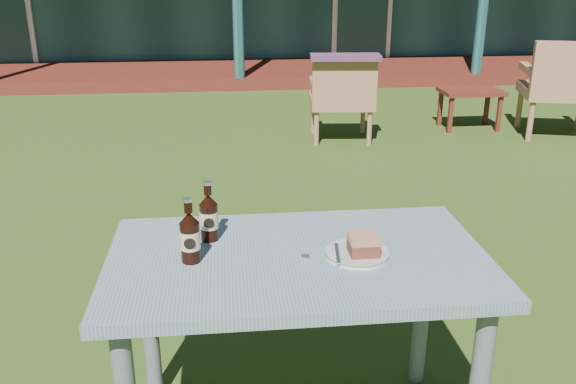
{
  "coord_description": "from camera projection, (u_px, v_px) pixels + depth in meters",
  "views": [
    {
      "loc": [
        -0.21,
        -3.32,
        1.58
      ],
      "look_at": [
        0.0,
        -1.3,
        0.82
      ],
      "focal_mm": 38.0,
      "sensor_mm": 36.0,
      "label": 1
    }
  ],
  "objects": [
    {
      "name": "cafe_table",
      "position": [
        298.0,
        283.0,
        1.96
      ],
      "size": [
        1.2,
        0.7,
        0.72
      ],
      "color": "slate",
      "rests_on": "ground"
    },
    {
      "name": "armchair_left",
      "position": [
        342.0,
        95.0,
        5.63
      ],
      "size": [
        0.62,
        0.59,
        0.78
      ],
      "color": "#9F6B4F",
      "rests_on": "ground"
    },
    {
      "name": "plate",
      "position": [
        357.0,
        253.0,
        1.92
      ],
      "size": [
        0.2,
        0.2,
        0.01
      ],
      "color": "silver",
      "rests_on": "cafe_table"
    },
    {
      "name": "cola_bottle_near",
      "position": [
        209.0,
        217.0,
        2.0
      ],
      "size": [
        0.06,
        0.06,
        0.2
      ],
      "color": "black",
      "rests_on": "cafe_table"
    },
    {
      "name": "bottle_cap",
      "position": [
        305.0,
        257.0,
        1.9
      ],
      "size": [
        0.03,
        0.03,
        0.01
      ],
      "primitive_type": "cylinder",
      "color": "silver",
      "rests_on": "cafe_table"
    },
    {
      "name": "side_table",
      "position": [
        471.0,
        95.0,
        6.11
      ],
      "size": [
        0.6,
        0.4,
        0.4
      ],
      "color": "#571E15",
      "rests_on": "ground"
    },
    {
      "name": "ground",
      "position": [
        265.0,
        244.0,
        3.66
      ],
      "size": [
        80.0,
        80.0,
        0.0
      ],
      "primitive_type": "plane",
      "color": "#334916"
    },
    {
      "name": "cola_bottle_far",
      "position": [
        190.0,
        237.0,
        1.85
      ],
      "size": [
        0.06,
        0.06,
        0.21
      ],
      "color": "black",
      "rests_on": "cafe_table"
    },
    {
      "name": "armchair_right",
      "position": [
        564.0,
        83.0,
        5.72
      ],
      "size": [
        0.83,
        0.8,
        0.93
      ],
      "color": "#9F6B4F",
      "rests_on": "ground"
    },
    {
      "name": "fork",
      "position": [
        337.0,
        253.0,
        1.9
      ],
      "size": [
        0.03,
        0.14,
        0.0
      ],
      "primitive_type": "cube",
      "rotation": [
        0.0,
        0.0,
        -0.12
      ],
      "color": "silver",
      "rests_on": "plate"
    },
    {
      "name": "floral_throw",
      "position": [
        345.0,
        57.0,
        5.36
      ],
      "size": [
        0.63,
        0.27,
        0.05
      ],
      "primitive_type": "cube",
      "rotation": [
        0.0,
        0.0,
        3.05
      ],
      "color": "#562E4E",
      "rests_on": "armchair_left"
    },
    {
      "name": "cake_slice",
      "position": [
        364.0,
        244.0,
        1.89
      ],
      "size": [
        0.09,
        0.09,
        0.06
      ],
      "color": "#5D291D",
      "rests_on": "plate"
    }
  ]
}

